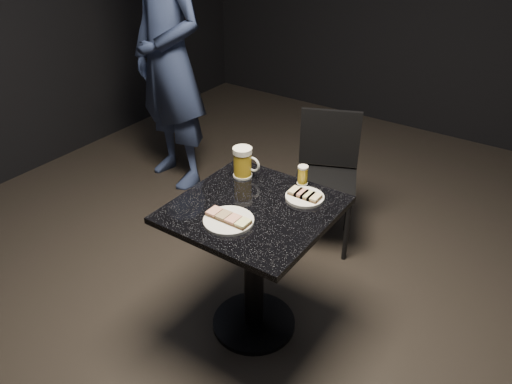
{
  "coord_description": "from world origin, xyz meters",
  "views": [
    {
      "loc": [
        1.1,
        -1.57,
        2.0
      ],
      "look_at": [
        0.0,
        0.02,
        0.82
      ],
      "focal_mm": 35.0,
      "sensor_mm": 36.0,
      "label": 1
    }
  ],
  "objects_px": {
    "plate_small": "(305,197)",
    "table": "(254,249)",
    "plate_large": "(229,221)",
    "beer_tumbler": "(303,175)",
    "beer_mug": "(243,162)",
    "chair": "(327,171)",
    "patron": "(169,59)"
  },
  "relations": [
    {
      "from": "plate_small",
      "to": "chair",
      "type": "height_order",
      "value": "chair"
    },
    {
      "from": "beer_mug",
      "to": "beer_tumbler",
      "type": "bearing_deg",
      "value": 19.93
    },
    {
      "from": "beer_mug",
      "to": "chair",
      "type": "bearing_deg",
      "value": 80.04
    },
    {
      "from": "beer_tumbler",
      "to": "chair",
      "type": "distance_m",
      "value": 0.7
    },
    {
      "from": "plate_large",
      "to": "plate_small",
      "type": "bearing_deg",
      "value": 63.53
    },
    {
      "from": "plate_small",
      "to": "table",
      "type": "xyz_separation_m",
      "value": [
        -0.16,
        -0.2,
        -0.25
      ]
    },
    {
      "from": "table",
      "to": "beer_tumbler",
      "type": "relative_size",
      "value": 7.65
    },
    {
      "from": "plate_small",
      "to": "beer_mug",
      "type": "xyz_separation_m",
      "value": [
        -0.36,
        0.01,
        0.07
      ]
    },
    {
      "from": "beer_mug",
      "to": "beer_tumbler",
      "type": "xyz_separation_m",
      "value": [
        0.28,
        0.1,
        -0.03
      ]
    },
    {
      "from": "patron",
      "to": "beer_mug",
      "type": "bearing_deg",
      "value": -20.15
    },
    {
      "from": "beer_mug",
      "to": "table",
      "type": "bearing_deg",
      "value": -45.02
    },
    {
      "from": "patron",
      "to": "beer_mug",
      "type": "relative_size",
      "value": 12.19
    },
    {
      "from": "chair",
      "to": "patron",
      "type": "bearing_deg",
      "value": 177.27
    },
    {
      "from": "plate_small",
      "to": "table",
      "type": "bearing_deg",
      "value": -128.74
    },
    {
      "from": "table",
      "to": "chair",
      "type": "relative_size",
      "value": 0.88
    },
    {
      "from": "plate_small",
      "to": "beer_tumbler",
      "type": "relative_size",
      "value": 1.87
    },
    {
      "from": "plate_large",
      "to": "plate_small",
      "type": "distance_m",
      "value": 0.4
    },
    {
      "from": "plate_large",
      "to": "beer_tumbler",
      "type": "bearing_deg",
      "value": 78.08
    },
    {
      "from": "beer_tumbler",
      "to": "plate_small",
      "type": "bearing_deg",
      "value": -55.37
    },
    {
      "from": "plate_large",
      "to": "beer_mug",
      "type": "relative_size",
      "value": 1.42
    },
    {
      "from": "beer_tumbler",
      "to": "beer_mug",
      "type": "bearing_deg",
      "value": -160.07
    },
    {
      "from": "plate_small",
      "to": "chair",
      "type": "xyz_separation_m",
      "value": [
        -0.24,
        0.72,
        -0.26
      ]
    },
    {
      "from": "plate_small",
      "to": "patron",
      "type": "distance_m",
      "value": 1.77
    },
    {
      "from": "beer_mug",
      "to": "beer_tumbler",
      "type": "height_order",
      "value": "beer_mug"
    },
    {
      "from": "table",
      "to": "chair",
      "type": "bearing_deg",
      "value": 95.1
    },
    {
      "from": "chair",
      "to": "plate_large",
      "type": "bearing_deg",
      "value": -86.76
    },
    {
      "from": "plate_small",
      "to": "beer_tumbler",
      "type": "xyz_separation_m",
      "value": [
        -0.08,
        0.11,
        0.04
      ]
    },
    {
      "from": "plate_small",
      "to": "chair",
      "type": "bearing_deg",
      "value": 108.37
    },
    {
      "from": "plate_large",
      "to": "beer_mug",
      "type": "height_order",
      "value": "beer_mug"
    },
    {
      "from": "plate_large",
      "to": "beer_mug",
      "type": "distance_m",
      "value": 0.42
    },
    {
      "from": "plate_small",
      "to": "plate_large",
      "type": "bearing_deg",
      "value": -116.47
    },
    {
      "from": "beer_mug",
      "to": "chair",
      "type": "relative_size",
      "value": 0.18
    }
  ]
}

